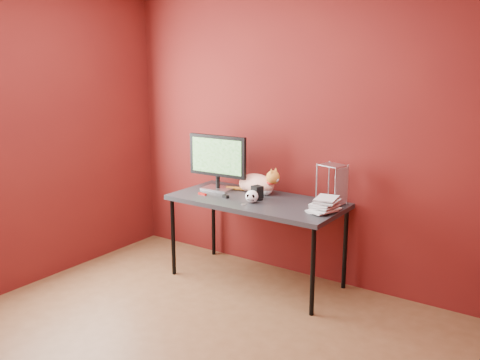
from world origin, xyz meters
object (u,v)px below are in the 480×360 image
Objects in this scene: monitor at (218,160)px; speaker at (257,193)px; skull_mug at (252,196)px; cat at (257,183)px; desk at (257,205)px; book_stack at (319,129)px.

speaker is (0.48, -0.07, -0.23)m from monitor.
skull_mug is 0.99× the size of speaker.
desk is at bearing -49.65° from cat.
cat is 0.22m from speaker.
speaker is at bearing 179.89° from book_stack.
cat reaches higher than desk.
desk is 12.83× the size of skull_mug.
desk is at bearing -12.18° from monitor.
monitor is 1.11m from book_stack.
cat is 0.91m from book_stack.
monitor reaches higher than speaker.
book_stack is at bearing -7.66° from monitor.
cat reaches higher than skull_mug.
monitor reaches higher than skull_mug.
monitor reaches higher than desk.
book_stack is (0.56, -0.00, 0.60)m from speaker.
book_stack reaches higher than cat.
speaker is at bearing -48.68° from cat.
cat is at bearing 94.31° from skull_mug.
book_stack is at bearing -0.37° from desk.
desk is 1.15× the size of book_stack.
book_stack reaches higher than skull_mug.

